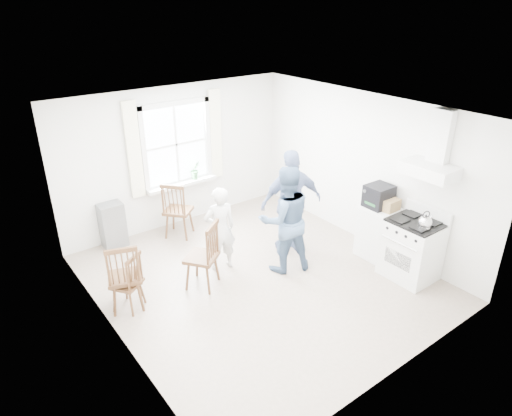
{
  "coord_description": "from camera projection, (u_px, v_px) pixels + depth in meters",
  "views": [
    {
      "loc": [
        -3.63,
        -4.74,
        4.01
      ],
      "look_at": [
        0.09,
        0.2,
        1.1
      ],
      "focal_mm": 32.0,
      "sensor_mm": 36.0,
      "label": 1
    }
  ],
  "objects": [
    {
      "name": "kettle",
      "position": [
        425.0,
        223.0,
        6.53
      ],
      "size": [
        0.2,
        0.2,
        0.28
      ],
      "color": "silver",
      "rests_on": "gas_stove"
    },
    {
      "name": "person_left",
      "position": [
        220.0,
        229.0,
        7.09
      ],
      "size": [
        0.6,
        0.6,
        1.4
      ],
      "primitive_type": "imported",
      "rotation": [
        0.0,
        0.0,
        2.93
      ],
      "color": "silver",
      "rests_on": "ground"
    },
    {
      "name": "windsor_chair_b",
      "position": [
        124.0,
        272.0,
        6.11
      ],
      "size": [
        0.56,
        0.56,
        1.05
      ],
      "color": "#442916",
      "rests_on": "ground"
    },
    {
      "name": "window_assembly",
      "position": [
        177.0,
        149.0,
        8.26
      ],
      "size": [
        1.88,
        0.24,
        1.7
      ],
      "color": "white",
      "rests_on": "room_shell"
    },
    {
      "name": "low_cabinet",
      "position": [
        378.0,
        232.0,
        7.53
      ],
      "size": [
        0.5,
        0.55,
        0.9
      ],
      "primitive_type": "cube",
      "color": "silver",
      "rests_on": "ground"
    },
    {
      "name": "potted_plant",
      "position": [
        196.0,
        170.0,
        8.54
      ],
      "size": [
        0.2,
        0.2,
        0.36
      ],
      "primitive_type": "imported",
      "rotation": [
        0.0,
        0.0,
        0.01
      ],
      "color": "#306D37",
      "rests_on": "window_assembly"
    },
    {
      "name": "cardboard_box",
      "position": [
        390.0,
        205.0,
        7.2
      ],
      "size": [
        0.29,
        0.21,
        0.19
      ],
      "primitive_type": "cube",
      "rotation": [
        0.0,
        0.0,
        0.02
      ],
      "color": "olive",
      "rests_on": "low_cabinet"
    },
    {
      "name": "room_shell",
      "position": [
        259.0,
        202.0,
        6.56
      ],
      "size": [
        4.62,
        5.12,
        2.64
      ],
      "color": "gray",
      "rests_on": "ground"
    },
    {
      "name": "gas_stove",
      "position": [
        412.0,
        249.0,
        6.97
      ],
      "size": [
        0.68,
        0.76,
        1.12
      ],
      "color": "silver",
      "rests_on": "ground"
    },
    {
      "name": "windsor_chair_a",
      "position": [
        208.0,
        249.0,
        6.64
      ],
      "size": [
        0.62,
        0.62,
        1.07
      ],
      "color": "#442916",
      "rests_on": "ground"
    },
    {
      "name": "stereo_stack",
      "position": [
        379.0,
        196.0,
        7.3
      ],
      "size": [
        0.41,
        0.37,
        0.36
      ],
      "color": "black",
      "rests_on": "low_cabinet"
    },
    {
      "name": "person_mid",
      "position": [
        285.0,
        220.0,
        7.01
      ],
      "size": [
        1.08,
        1.08,
        1.74
      ],
      "primitive_type": "imported",
      "rotation": [
        0.0,
        0.0,
        2.81
      ],
      "color": "#415A79",
      "rests_on": "ground"
    },
    {
      "name": "range_hood",
      "position": [
        433.0,
        159.0,
        6.46
      ],
      "size": [
        0.45,
        0.76,
        0.94
      ],
      "color": "silver",
      "rests_on": "room_shell"
    },
    {
      "name": "windsor_chair_c",
      "position": [
        132.0,
        277.0,
        6.19
      ],
      "size": [
        0.51,
        0.5,
        0.87
      ],
      "color": "#442916",
      "rests_on": "ground"
    },
    {
      "name": "windsor_chair_d",
      "position": [
        175.0,
        205.0,
        8.01
      ],
      "size": [
        0.63,
        0.63,
        1.07
      ],
      "color": "#442916",
      "rests_on": "ground"
    },
    {
      "name": "person_right",
      "position": [
        291.0,
        202.0,
        7.53
      ],
      "size": [
        1.33,
        1.33,
        1.79
      ],
      "primitive_type": "imported",
      "rotation": [
        0.0,
        0.0,
        2.83
      ],
      "color": "navy",
      "rests_on": "ground"
    },
    {
      "name": "shelf_unit",
      "position": [
        113.0,
        225.0,
        7.86
      ],
      "size": [
        0.4,
        0.3,
        0.8
      ],
      "primitive_type": "cube",
      "color": "slate",
      "rests_on": "ground"
    }
  ]
}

